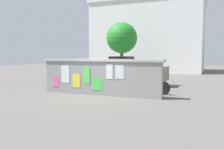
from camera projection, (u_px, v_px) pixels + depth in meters
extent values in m
plane|color=#605B56|center=(144.00, 80.00, 19.11)|extent=(60.00, 60.00, 0.00)
cube|color=gray|center=(100.00, 78.00, 11.70)|extent=(6.09, 0.30, 1.63)
cube|color=#A4A4A4|center=(100.00, 60.00, 11.63)|extent=(6.29, 0.42, 0.12)
cube|color=#F9599E|center=(56.00, 81.00, 12.51)|extent=(0.33, 0.02, 0.57)
cube|color=silver|center=(65.00, 74.00, 12.26)|extent=(0.48, 0.02, 0.88)
cube|color=yellow|center=(76.00, 81.00, 12.04)|extent=(0.43, 0.01, 0.66)
cube|color=#4CD84C|center=(87.00, 75.00, 11.78)|extent=(0.35, 0.03, 0.81)
cube|color=#4CD84C|center=(97.00, 84.00, 11.59)|extent=(0.48, 0.02, 0.61)
cube|color=silver|center=(109.00, 72.00, 11.29)|extent=(0.34, 0.02, 0.70)
cube|color=silver|center=(120.00, 72.00, 11.10)|extent=(0.40, 0.03, 0.64)
cylinder|color=black|center=(116.00, 80.00, 15.58)|extent=(0.71, 0.25, 0.70)
cylinder|color=black|center=(124.00, 78.00, 16.74)|extent=(0.71, 0.25, 0.70)
cylinder|color=black|center=(154.00, 82.00, 14.47)|extent=(0.71, 0.25, 0.70)
cylinder|color=black|center=(159.00, 80.00, 15.62)|extent=(0.71, 0.25, 0.70)
cube|color=black|center=(122.00, 68.00, 16.06)|extent=(1.30, 1.58, 1.50)
cube|color=gray|center=(147.00, 73.00, 15.28)|extent=(2.49, 1.66, 0.90)
cylinder|color=black|center=(88.00, 83.00, 13.94)|extent=(0.61, 0.23, 0.60)
cylinder|color=black|center=(72.00, 82.00, 14.70)|extent=(0.61, 0.25, 0.60)
cube|color=silver|center=(80.00, 78.00, 14.30)|extent=(1.03, 0.46, 0.32)
cube|color=black|center=(77.00, 75.00, 14.40)|extent=(0.60, 0.34, 0.10)
cube|color=#262626|center=(86.00, 74.00, 13.96)|extent=(0.17, 0.55, 0.03)
cylinder|color=black|center=(144.00, 87.00, 12.37)|extent=(0.66, 0.17, 0.66)
cylinder|color=black|center=(164.00, 88.00, 11.78)|extent=(0.66, 0.17, 0.66)
cube|color=gold|center=(154.00, 84.00, 12.06)|extent=(0.94, 0.22, 0.06)
cylinder|color=gold|center=(157.00, 80.00, 11.96)|extent=(0.04, 0.04, 0.40)
cube|color=black|center=(157.00, 76.00, 11.94)|extent=(0.21, 0.12, 0.05)
cube|color=black|center=(145.00, 76.00, 12.29)|extent=(0.12, 0.44, 0.03)
cylinder|color=yellow|center=(101.00, 85.00, 12.55)|extent=(0.12, 0.12, 0.80)
cylinder|color=yellow|center=(104.00, 85.00, 12.62)|extent=(0.12, 0.12, 0.80)
cylinder|color=#BF6626|center=(103.00, 71.00, 12.53)|extent=(0.48, 0.48, 0.60)
sphere|color=#8C664C|center=(103.00, 63.00, 12.50)|extent=(0.22, 0.22, 0.22)
cylinder|color=brown|center=(122.00, 62.00, 23.17)|extent=(0.29, 0.29, 2.54)
sphere|color=#218626|center=(122.00, 38.00, 22.99)|extent=(2.95, 2.95, 2.95)
cube|color=white|center=(148.00, 38.00, 29.27)|extent=(12.64, 6.84, 8.02)
cube|color=silver|center=(149.00, 2.00, 28.92)|extent=(12.94, 7.14, 0.50)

